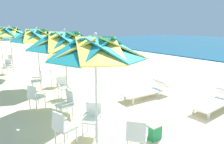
# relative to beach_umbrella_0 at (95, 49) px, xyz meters

# --- Properties ---
(ground_plane) EXTENTS (80.00, 80.00, 0.00)m
(ground_plane) POSITION_rel_beach_umbrella_0_xyz_m (0.32, 2.53, -2.34)
(ground_plane) COLOR beige
(beach_umbrella_0) EXTENTS (2.10, 2.10, 2.68)m
(beach_umbrella_0) POSITION_rel_beach_umbrella_0_xyz_m (0.00, 0.00, 0.00)
(beach_umbrella_0) COLOR silver
(beach_umbrella_0) RESTS_ON ground
(plastic_chair_0) EXTENTS (0.54, 0.56, 0.87)m
(plastic_chair_0) POSITION_rel_beach_umbrella_0_xyz_m (-0.66, -0.52, -1.84)
(plastic_chair_0) COLOR white
(plastic_chair_0) RESTS_ON ground
(plastic_chair_1) EXTENTS (0.63, 0.63, 0.87)m
(plastic_chair_1) POSITION_rel_beach_umbrella_0_xyz_m (-0.70, 0.30, -1.84)
(plastic_chair_1) COLOR white
(plastic_chair_1) RESTS_ON ground
(plastic_chair_2) EXTENTS (0.63, 0.63, 0.87)m
(plastic_chair_2) POSITION_rel_beach_umbrella_0_xyz_m (0.65, 0.60, -1.84)
(plastic_chair_2) COLOR white
(plastic_chair_2) RESTS_ON ground
(beach_umbrella_1) EXTENTS (2.55, 2.55, 2.71)m
(beach_umbrella_1) POSITION_rel_beach_umbrella_0_xyz_m (-2.88, 0.59, -0.02)
(beach_umbrella_1) COLOR silver
(beach_umbrella_1) RESTS_ON ground
(plastic_chair_3) EXTENTS (0.57, 0.59, 0.87)m
(plastic_chair_3) POSITION_rel_beach_umbrella_0_xyz_m (-3.24, -0.41, -1.84)
(plastic_chair_3) COLOR white
(plastic_chair_3) RESTS_ON ground
(plastic_chair_4) EXTENTS (0.46, 0.49, 0.87)m
(plastic_chair_4) POSITION_rel_beach_umbrella_0_xyz_m (-2.00, 0.16, -1.84)
(plastic_chair_4) COLOR white
(plastic_chair_4) RESTS_ON ground
(plastic_chair_5) EXTENTS (0.47, 0.44, 0.87)m
(plastic_chair_5) POSITION_rel_beach_umbrella_0_xyz_m (-3.83, 0.84, -1.84)
(plastic_chair_5) COLOR white
(plastic_chair_5) RESTS_ON ground
(beach_umbrella_2) EXTENTS (2.24, 2.24, 2.75)m
(beach_umbrella_2) POSITION_rel_beach_umbrella_0_xyz_m (-5.85, 0.57, 0.02)
(beach_umbrella_2) COLOR silver
(beach_umbrella_2) RESTS_ON ground
(plastic_chair_6) EXTENTS (0.62, 0.63, 0.87)m
(plastic_chair_6) POSITION_rel_beach_umbrella_0_xyz_m (-5.55, 1.15, -1.84)
(plastic_chair_6) COLOR white
(plastic_chair_6) RESTS_ON ground
(plastic_chair_7) EXTENTS (0.57, 0.59, 0.87)m
(plastic_chair_7) POSITION_rel_beach_umbrella_0_xyz_m (-5.37, 0.33, -1.84)
(plastic_chair_7) COLOR white
(plastic_chair_7) RESTS_ON ground
(beach_umbrella_3) EXTENTS (2.18, 2.18, 2.83)m
(beach_umbrella_3) POSITION_rel_beach_umbrella_0_xyz_m (-8.86, 0.02, 0.12)
(beach_umbrella_3) COLOR silver
(beach_umbrella_3) RESTS_ON ground
(plastic_chair_8) EXTENTS (0.63, 0.63, 0.87)m
(plastic_chair_8) POSITION_rel_beach_umbrella_0_xyz_m (-9.77, -0.14, -1.84)
(plastic_chair_8) COLOR white
(plastic_chair_8) RESTS_ON ground
(beach_umbrella_4) EXTENTS (2.23, 2.23, 2.59)m
(beach_umbrella_4) POSITION_rel_beach_umbrella_0_xyz_m (-11.93, -0.03, -0.13)
(beach_umbrella_4) COLOR silver
(beach_umbrella_4) RESTS_ON ground
(plastic_chair_11) EXTENTS (0.58, 0.60, 0.87)m
(plastic_chair_11) POSITION_rel_beach_umbrella_0_xyz_m (-11.93, 0.56, -1.84)
(plastic_chair_11) COLOR white
(plastic_chair_11) RESTS_ON ground
(sun_lounger_1) EXTENTS (0.69, 2.16, 0.62)m
(sun_lounger_1) POSITION_rel_beach_umbrella_0_xyz_m (0.33, 4.49, -2.05)
(sun_lounger_1) COLOR white
(sun_lounger_1) RESTS_ON ground
(sun_lounger_2) EXTENTS (0.76, 2.18, 0.62)m
(sun_lounger_2) POSITION_rel_beach_umbrella_0_xyz_m (-1.90, 3.48, -2.05)
(sun_lounger_2) COLOR white
(sun_lounger_2) RESTS_ON ground
(cooler_box) EXTENTS (0.50, 0.34, 0.40)m
(cooler_box) POSITION_rel_beach_umbrella_0_xyz_m (0.29, 1.45, -2.13)
(cooler_box) COLOR #238C4C
(cooler_box) RESTS_ON ground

